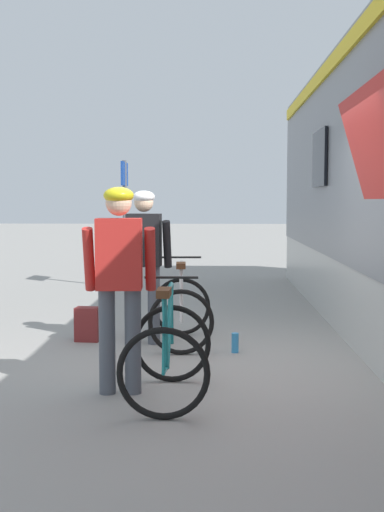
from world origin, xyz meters
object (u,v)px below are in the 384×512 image
Objects in this scene: platform_sign_post at (125,202)px; bicycle_far_white at (181,310)px; cyclist_far_in_dark at (144,253)px; backpack_on_platform at (88,324)px; bicycle_near_teal at (168,352)px; water_bottle_near_the_bikes at (235,343)px; cyclist_near_in_red at (119,271)px.

bicycle_far_white is at bearing -74.63° from platform_sign_post.
backpack_on_platform is (-0.68, 0.11, -0.85)m from cyclist_far_in_dark.
platform_sign_post is at bearing 100.63° from cyclist_far_in_dark.
bicycle_near_teal is 1.81m from water_bottle_near_the_bikes.
bicycle_far_white is at bearing -4.44° from cyclist_far_in_dark.
cyclist_near_in_red reaches higher than bicycle_near_teal.
cyclist_near_in_red is at bearing -82.34° from platform_sign_post.
bicycle_far_white is 1.14m from backpack_on_platform.
backpack_on_platform is 0.17× the size of platform_sign_post.
water_bottle_near_the_bikes is at bearing 55.90° from cyclist_near_in_red.
backpack_on_platform is 1.85× the size of water_bottle_near_the_bikes.
cyclist_far_in_dark is at bearing 90.16° from cyclist_near_in_red.
platform_sign_post is at bearing 105.37° from bicycle_far_white.
cyclist_near_in_red is 4.40× the size of backpack_on_platform.
platform_sign_post is at bearing 110.38° from water_bottle_near_the_bikes.
platform_sign_post is (-1.32, 6.87, 1.22)m from bicycle_near_teal.
bicycle_far_white is (0.42, 1.90, -0.65)m from cyclist_near_in_red.
cyclist_far_in_dark is at bearing 158.11° from water_bottle_near_the_bikes.
platform_sign_post reaches higher than bicycle_far_white.
water_bottle_near_the_bikes is at bearing -32.18° from bicycle_far_white.
platform_sign_post is (-0.90, 4.78, 0.57)m from cyclist_far_in_dark.
platform_sign_post is (-1.93, 5.20, 1.51)m from water_bottle_near_the_bikes.
cyclist_near_in_red is 1.60× the size of bicycle_far_white.
platform_sign_post reaches higher than cyclist_near_in_red.
cyclist_far_in_dark is at bearing -79.37° from platform_sign_post.
cyclist_far_in_dark is 8.16× the size of water_bottle_near_the_bikes.
bicycle_far_white is at bearing 90.02° from bicycle_near_teal.
cyclist_near_in_red is at bearing -65.95° from backpack_on_platform.
cyclist_near_in_red is 1.93m from cyclist_far_in_dark.
bicycle_near_teal is 0.45× the size of platform_sign_post.
bicycle_far_white is 2.76× the size of backpack_on_platform.
backpack_on_platform is at bearing 170.92° from cyclist_far_in_dark.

